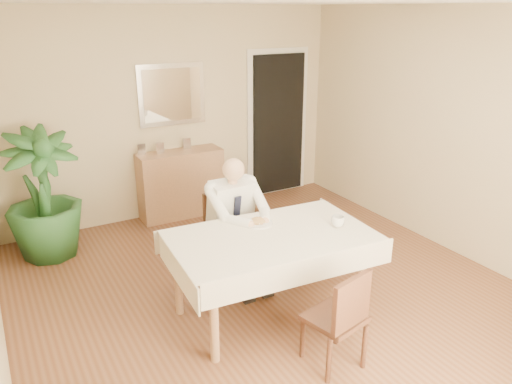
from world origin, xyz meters
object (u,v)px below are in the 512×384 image
dining_table (271,244)px  chair_far (226,228)px  sideboard (181,184)px  potted_palm (43,195)px  chair_near (341,316)px  coffee_mug (338,221)px  seated_man (239,217)px

dining_table → chair_far: 0.90m
sideboard → potted_palm: bearing=-167.7°
chair_near → potted_palm: bearing=104.9°
chair_far → sideboard: 1.61m
chair_near → coffee_mug: 0.99m
seated_man → coffee_mug: (0.60, -0.73, 0.11)m
dining_table → sideboard: (0.14, 2.48, -0.24)m
coffee_mug → potted_palm: (-2.13, 2.26, -0.10)m
chair_near → sideboard: (0.08, 3.37, -0.03)m
seated_man → sideboard: size_ratio=1.16×
chair_far → dining_table: bearing=-91.1°
seated_man → coffee_mug: seated_man is taller
coffee_mug → sideboard: sideboard is taller
chair_near → sideboard: bearing=75.6°
potted_palm → sideboard: bearing=11.9°
chair_far → chair_near: chair_far is taller
sideboard → potted_palm: potted_palm is taller
dining_table → coffee_mug: 0.63m
chair_near → sideboard: sideboard is taller
coffee_mug → potted_palm: 3.11m
chair_far → coffee_mug: coffee_mug is taller
dining_table → potted_palm: (-1.54, 2.12, 0.03)m
chair_far → coffee_mug: bearing=-60.7°
chair_near → seated_man: 1.51m
dining_table → seated_man: 0.59m
chair_far → seated_man: (0.00, -0.28, 0.22)m
dining_table → chair_far: size_ratio=2.13×
chair_far → potted_palm: 1.99m
chair_near → potted_palm: potted_palm is taller
coffee_mug → sideboard: bearing=99.8°
seated_man → chair_far: bearing=90.0°
seated_man → potted_palm: potted_palm is taller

